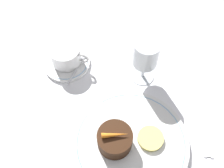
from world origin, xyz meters
TOP-DOWN VIEW (x-y plane):
  - ground_plane at (0.00, 0.00)m, footprint 3.00×3.00m
  - dinner_plate at (0.04, -0.04)m, footprint 0.28×0.28m
  - saucer at (-0.20, 0.14)m, footprint 0.13×0.13m
  - coffee_cup at (-0.20, 0.14)m, footprint 0.11×0.08m
  - spoon at (-0.16, 0.14)m, footprint 0.02×0.11m
  - wine_glass at (0.02, 0.16)m, footprint 0.07×0.07m
  - fork at (0.22, -0.04)m, footprint 0.04×0.17m
  - dessert_cake at (0.00, -0.06)m, footprint 0.08×0.08m
  - carrot_garnish at (0.00, -0.06)m, footprint 0.06×0.03m
  - pineapple_slice at (0.08, -0.02)m, footprint 0.06×0.06m

SIDE VIEW (x-z plane):
  - ground_plane at x=0.00m, z-range 0.00..0.00m
  - fork at x=0.22m, z-range 0.00..0.01m
  - saucer at x=-0.20m, z-range 0.00..0.01m
  - dinner_plate at x=0.04m, z-range 0.00..0.02m
  - spoon at x=-0.16m, z-range 0.01..0.01m
  - pineapple_slice at x=0.08m, z-range 0.01..0.02m
  - dessert_cake at x=0.00m, z-range 0.01..0.06m
  - coffee_cup at x=-0.20m, z-range 0.01..0.07m
  - carrot_garnish at x=0.00m, z-range 0.06..0.08m
  - wine_glass at x=0.02m, z-range 0.02..0.16m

